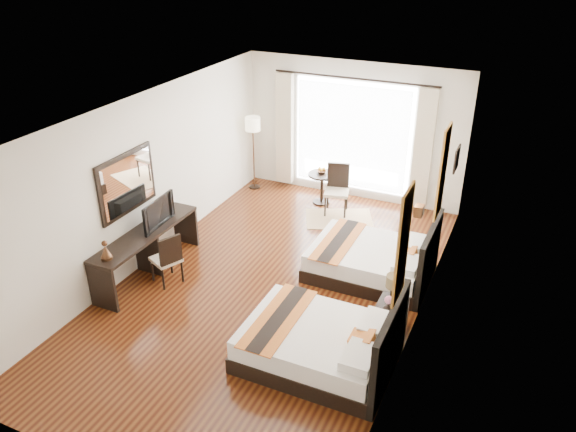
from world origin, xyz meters
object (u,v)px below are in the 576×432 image
at_px(nightstand, 391,317).
at_px(bed_far, 374,260).
at_px(desk_chair, 167,267).
at_px(floor_lamp, 253,129).
at_px(television, 154,212).
at_px(window_chair, 336,199).
at_px(console_desk, 148,252).
at_px(side_table, 322,188).
at_px(fruit_bowl, 322,172).
at_px(table_lamp, 394,283).
at_px(bed_near, 322,344).
at_px(vase, 388,305).

bearing_deg(nightstand, bed_far, 116.01).
height_order(desk_chair, floor_lamp, floor_lamp).
distance_m(television, window_chair, 3.71).
bearing_deg(window_chair, bed_far, 22.00).
distance_m(console_desk, side_table, 3.94).
xyz_separation_m(console_desk, television, (0.02, 0.26, 0.61)).
distance_m(television, floor_lamp, 3.46).
distance_m(nightstand, television, 4.02).
bearing_deg(desk_chair, nightstand, -151.06).
relative_size(nightstand, floor_lamp, 0.30).
bearing_deg(fruit_bowl, table_lamp, -54.93).
bearing_deg(bed_far, window_chair, 125.43).
height_order(bed_near, window_chair, bed_near).
relative_size(television, floor_lamp, 0.52).
distance_m(television, side_table, 3.75).
height_order(side_table, fruit_bowl, fruit_bowl).
bearing_deg(console_desk, television, 85.58).
bearing_deg(desk_chair, table_lamp, -150.08).
bearing_deg(desk_chair, side_table, -82.64).
bearing_deg(bed_near, bed_far, 89.75).
distance_m(table_lamp, console_desk, 3.98).
height_order(nightstand, console_desk, console_desk).
bearing_deg(console_desk, desk_chair, -12.61).
distance_m(nightstand, desk_chair, 3.54).
height_order(table_lamp, window_chair, window_chair).
bearing_deg(side_table, floor_lamp, 176.23).
height_order(nightstand, window_chair, window_chair).
xyz_separation_m(table_lamp, vase, (-0.00, -0.25, -0.18)).
relative_size(console_desk, side_table, 3.41).
distance_m(bed_far, table_lamp, 1.44).
bearing_deg(window_chair, bed_near, 4.32).
bearing_deg(television, fruit_bowl, -27.91).
bearing_deg(bed_near, floor_lamp, 126.50).
bearing_deg(fruit_bowl, bed_near, -68.28).
relative_size(nightstand, desk_chair, 0.55).
bearing_deg(vase, television, 175.79).
height_order(table_lamp, floor_lamp, floor_lamp).
height_order(floor_lamp, window_chair, floor_lamp).
bearing_deg(table_lamp, console_desk, -176.77).
xyz_separation_m(television, desk_chair, (0.42, -0.36, -0.73)).
relative_size(table_lamp, console_desk, 0.17).
relative_size(nightstand, fruit_bowl, 2.45).
height_order(bed_far, floor_lamp, floor_lamp).
height_order(television, floor_lamp, floor_lamp).
relative_size(table_lamp, vase, 2.81).
distance_m(table_lamp, television, 3.94).
distance_m(desk_chair, side_table, 3.88).
distance_m(bed_far, vase, 1.62).
xyz_separation_m(table_lamp, floor_lamp, (-3.97, 3.48, 0.58)).
bearing_deg(side_table, desk_chair, -107.35).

